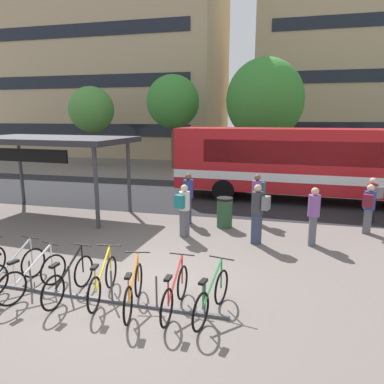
% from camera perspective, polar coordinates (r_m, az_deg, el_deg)
% --- Properties ---
extents(ground, '(200.00, 200.00, 0.00)m').
position_cam_1_polar(ground, '(8.13, -9.02, -15.17)').
color(ground, '#6B605B').
extents(bus_lane_asphalt, '(80.00, 7.20, 0.01)m').
position_cam_1_polar(bus_lane_asphalt, '(16.85, 3.40, -0.65)').
color(bus_lane_asphalt, '#232326').
rests_on(bus_lane_asphalt, ground).
extents(city_bus, '(12.14, 3.21, 3.20)m').
position_cam_1_polar(city_bus, '(16.37, 18.71, 4.66)').
color(city_bus, red).
rests_on(city_bus, ground).
extents(bike_rack, '(6.73, 0.24, 0.70)m').
position_cam_1_polar(bike_rack, '(8.11, -19.00, -15.05)').
color(bike_rack, '#47474C').
rests_on(bike_rack, ground).
extents(parked_bicycle_silver_2, '(0.52, 1.70, 0.99)m').
position_cam_1_polar(parked_bicycle_silver_2, '(8.89, -26.71, -11.18)').
color(parked_bicycle_silver_2, black).
rests_on(parked_bicycle_silver_2, ground).
extents(parked_bicycle_white_3, '(0.64, 1.67, 0.99)m').
position_cam_1_polar(parked_bicycle_white_3, '(8.35, -24.22, -12.43)').
color(parked_bicycle_white_3, black).
rests_on(parked_bicycle_white_3, ground).
extents(parked_bicycle_black_4, '(0.52, 1.72, 0.99)m').
position_cam_1_polar(parked_bicycle_black_4, '(7.96, -19.19, -13.26)').
color(parked_bicycle_black_4, black).
rests_on(parked_bicycle_black_4, ground).
extents(parked_bicycle_yellow_5, '(0.52, 1.71, 0.99)m').
position_cam_1_polar(parked_bicycle_yellow_5, '(7.71, -14.15, -13.79)').
color(parked_bicycle_yellow_5, black).
rests_on(parked_bicycle_yellow_5, ground).
extents(parked_bicycle_orange_6, '(0.54, 1.70, 0.99)m').
position_cam_1_polar(parked_bicycle_orange_6, '(7.23, -9.41, -15.40)').
color(parked_bicycle_orange_6, black).
rests_on(parked_bicycle_orange_6, ground).
extents(parked_bicycle_red_7, '(0.52, 1.72, 0.99)m').
position_cam_1_polar(parked_bicycle_red_7, '(7.06, -2.75, -15.95)').
color(parked_bicycle_red_7, black).
rests_on(parked_bicycle_red_7, ground).
extents(parked_bicycle_green_8, '(0.56, 1.70, 0.99)m').
position_cam_1_polar(parked_bicycle_green_8, '(6.92, 3.20, -16.57)').
color(parked_bicycle_green_8, black).
rests_on(parked_bicycle_green_8, ground).
extents(transit_shelter, '(6.21, 3.51, 2.96)m').
position_cam_1_polar(transit_shelter, '(14.33, -21.95, 7.45)').
color(transit_shelter, '#38383D').
rests_on(transit_shelter, ground).
extents(commuter_grey_pack_0, '(0.59, 0.45, 1.79)m').
position_cam_1_polar(commuter_grey_pack_0, '(10.49, 10.64, -2.87)').
color(commuter_grey_pack_0, '#2D3851').
rests_on(commuter_grey_pack_0, ground).
extents(commuter_teal_pack_1, '(0.47, 0.60, 1.66)m').
position_cam_1_polar(commuter_teal_pack_1, '(10.96, -1.34, -2.44)').
color(commuter_teal_pack_1, '#565660').
rests_on(commuter_teal_pack_1, ground).
extents(commuter_maroon_pack_2, '(0.35, 0.52, 1.72)m').
position_cam_1_polar(commuter_maroon_pack_2, '(10.85, 19.01, -3.06)').
color(commuter_maroon_pack_2, '#565660').
rests_on(commuter_maroon_pack_2, ground).
extents(commuter_grey_pack_3, '(0.57, 0.60, 1.61)m').
position_cam_1_polar(commuter_grey_pack_3, '(14.01, 27.08, -0.71)').
color(commuter_grey_pack_3, black).
rests_on(commuter_grey_pack_3, ground).
extents(commuter_maroon_pack_4, '(0.50, 0.60, 1.61)m').
position_cam_1_polar(commuter_maroon_pack_4, '(12.58, 26.61, -1.98)').
color(commuter_maroon_pack_4, '#565660').
rests_on(commuter_maroon_pack_4, ground).
extents(commuter_teal_pack_5, '(0.50, 0.60, 1.76)m').
position_cam_1_polar(commuter_teal_pack_5, '(12.53, 10.46, -0.52)').
color(commuter_teal_pack_5, '#565660').
rests_on(commuter_teal_pack_5, ground).
extents(commuter_navy_pack_6, '(0.46, 0.59, 1.79)m').
position_cam_1_polar(commuter_navy_pack_6, '(12.35, -0.61, -0.42)').
color(commuter_navy_pack_6, '#2D3851').
rests_on(commuter_navy_pack_6, ground).
extents(trash_bin, '(0.55, 0.55, 1.03)m').
position_cam_1_polar(trash_bin, '(12.06, 5.28, -3.30)').
color(trash_bin, '#284C2D').
rests_on(trash_bin, ground).
extents(street_tree_0, '(5.17, 5.17, 7.55)m').
position_cam_1_polar(street_tree_0, '(24.95, 11.66, 14.32)').
color(street_tree_0, brown).
rests_on(street_tree_0, ground).
extents(street_tree_2, '(3.77, 3.77, 6.65)m').
position_cam_1_polar(street_tree_2, '(26.19, -3.09, 14.29)').
color(street_tree_2, brown).
rests_on(street_tree_2, ground).
extents(street_tree_3, '(3.38, 3.38, 5.95)m').
position_cam_1_polar(street_tree_3, '(28.45, -15.92, 12.63)').
color(street_tree_3, brown).
rests_on(street_tree_3, ground).
extents(building_left_wing, '(22.71, 13.19, 16.88)m').
position_cam_1_polar(building_left_wing, '(40.16, -12.60, 18.54)').
color(building_left_wing, tan).
rests_on(building_left_wing, ground).
extents(building_right_wing, '(23.44, 10.11, 17.96)m').
position_cam_1_polar(building_right_wing, '(40.99, 28.03, 18.09)').
color(building_right_wing, tan).
rests_on(building_right_wing, ground).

